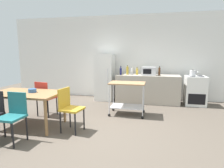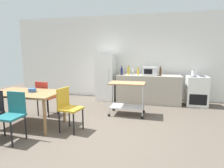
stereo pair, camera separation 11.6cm
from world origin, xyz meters
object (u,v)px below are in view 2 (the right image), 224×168
Objects in this scene: chair_mustard at (68,106)px; bottle_soda at (128,71)px; bottle_vinegar at (122,71)px; bottle_sparkling_water at (138,72)px; refrigerator at (106,77)px; fruit_bowl at (32,90)px; kettle at (194,73)px; stove_oven at (197,91)px; kitchen_cart at (127,93)px; chair_red at (45,96)px; microwave at (150,71)px; bottle_sesame_oil at (133,71)px; bottle_olive_oil at (160,72)px; chair_teal at (13,113)px; dining_table at (26,96)px.

bottle_soda is at bearing -8.01° from chair_mustard.
bottle_vinegar reaches higher than bottle_sparkling_water.
refrigerator is at bearing 173.94° from bottle_soda.
kettle reaches higher than fruit_bowl.
bottle_vinegar is 2.20m from kettle.
stove_oven is 2.38m from kitchen_cart.
bottle_vinegar is (1.61, 1.88, 0.50)m from chair_red.
chair_mustard is 3.13× the size of bottle_vinegar.
kitchen_cart is 1.54m from microwave.
bottle_sesame_oil is (-0.05, 1.44, 0.43)m from kitchen_cart.
refrigerator is at bearing 70.97° from fruit_bowl.
chair_mustard is 3.86m from kettle.
bottle_olive_oil is 1.21× the size of kettle.
chair_red is 2.30m from refrigerator.
bottle_olive_oil is 3.73m from fruit_bowl.
chair_mustard is 0.95m from fruit_bowl.
chair_teal is at bearing -128.28° from bottle_olive_oil.
bottle_sparkling_water reaches higher than chair_mustard.
microwave is (0.68, -0.01, -0.00)m from bottle_soda.
kitchen_cart is at bearing -73.19° from bottle_vinegar.
chair_mustard is 3.71× the size of kettle.
bottle_vinegar is (1.37, 3.29, 0.50)m from chair_teal.
kitchen_cart is 3.01× the size of bottle_soda.
refrigerator is at bearing -107.14° from chair_red.
bottle_sesame_oil is (1.98, 2.68, 0.33)m from dining_table.
chair_teal is 2.65m from kitchen_cart.
kitchen_cart is 1.46m from bottle_sparkling_water.
stove_oven is 1.24m from bottle_olive_oil.
chair_teal is 3.48× the size of bottle_sparkling_water.
bottle_sesame_oil is 0.54× the size of microwave.
chair_red is 3.58× the size of bottle_sesame_oil.
bottle_olive_oil is at bearing -4.96° from refrigerator.
refrigerator is at bearing 177.94° from bottle_sesame_oil.
refrigerator is at bearing 8.23° from chair_mustard.
chair_mustard is at bearing -4.10° from dining_table.
microwave is (2.53, 2.63, 0.36)m from dining_table.
kettle is at bearing -3.93° from microwave.
refrigerator reaches higher than bottle_olive_oil.
kitchen_cart is 1.48m from bottle_soda.
bottle_sparkling_water is at bearing 50.65° from dining_table.
kitchen_cart is 3.14× the size of bottle_olive_oil.
kitchen_cart is (0.98, -1.48, -0.20)m from refrigerator.
dining_table is 3.42m from bottle_sparkling_water.
chair_teal is 3.85m from bottle_sesame_oil.
kitchen_cart is at bearing -154.63° from chair_red.
dining_table is 8.74× the size of fruit_bowl.
kitchen_cart is at bearing -144.00° from stove_oven.
dining_table is 1.69× the size of chair_teal.
dining_table is at bearing -146.52° from kettle.
refrigerator reaches higher than bottle_soda.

